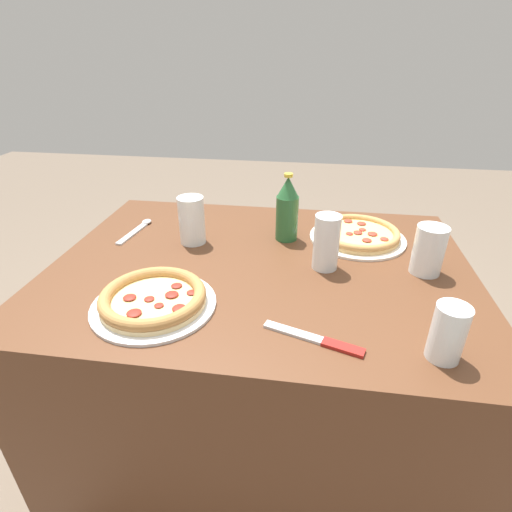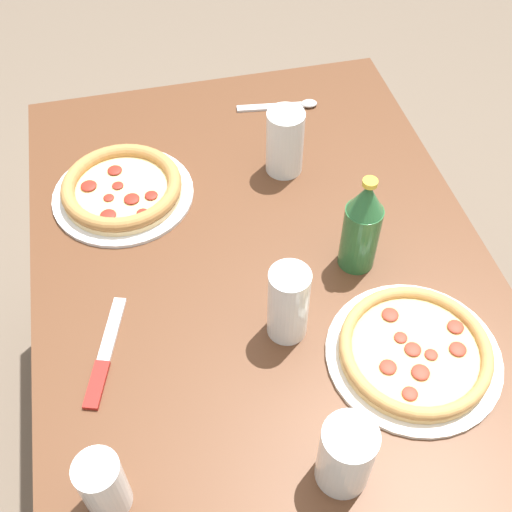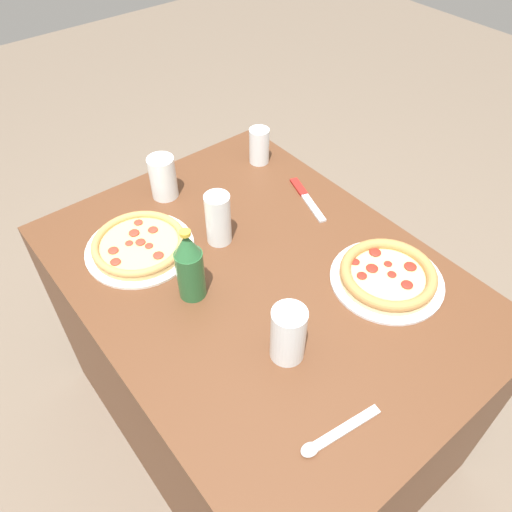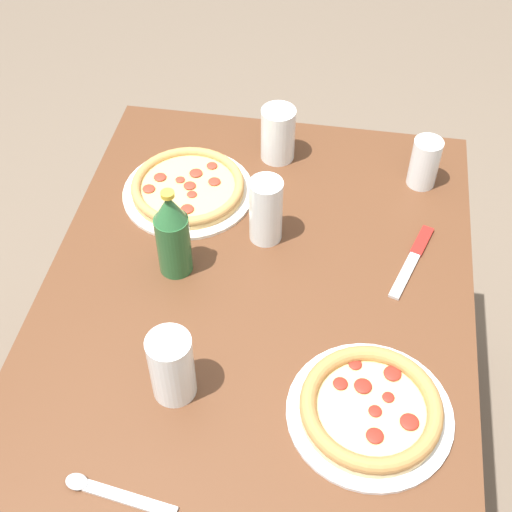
{
  "view_description": "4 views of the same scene",
  "coord_description": "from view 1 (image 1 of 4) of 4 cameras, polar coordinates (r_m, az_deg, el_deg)",
  "views": [
    {
      "loc": [
        0.13,
        -0.98,
        1.33
      ],
      "look_at": [
        -0.01,
        -0.02,
        0.81
      ],
      "focal_mm": 28.0,
      "sensor_mm": 36.0,
      "label": 1
    },
    {
      "loc": [
        0.77,
        -0.19,
        1.73
      ],
      "look_at": [
        0.04,
        -0.02,
        0.82
      ],
      "focal_mm": 45.0,
      "sensor_mm": 36.0,
      "label": 2
    },
    {
      "loc": [
        -0.69,
        0.57,
        1.75
      ],
      "look_at": [
        0.03,
        -0.01,
        0.82
      ],
      "focal_mm": 35.0,
      "sensor_mm": 36.0,
      "label": 3
    },
    {
      "loc": [
        -0.88,
        -0.15,
        1.89
      ],
      "look_at": [
        0.05,
        0.01,
        0.85
      ],
      "focal_mm": 50.0,
      "sensor_mm": 36.0,
      "label": 4
    }
  ],
  "objects": [
    {
      "name": "pizza_veggie",
      "position": [
        0.97,
        -14.45,
        -5.99
      ],
      "size": [
        0.29,
        0.29,
        0.04
      ],
      "color": "silver",
      "rests_on": "table"
    },
    {
      "name": "glass_water",
      "position": [
        1.09,
        10.0,
        1.61
      ],
      "size": [
        0.07,
        0.07,
        0.15
      ],
      "color": "white",
      "rests_on": "table"
    },
    {
      "name": "pizza_pepperoni",
      "position": [
        1.3,
        14.33,
        3.05
      ],
      "size": [
        0.3,
        0.3,
        0.04
      ],
      "color": "silver",
      "rests_on": "table"
    },
    {
      "name": "glass_orange_juice",
      "position": [
        1.15,
        23.41,
        0.6
      ],
      "size": [
        0.08,
        0.08,
        0.13
      ],
      "color": "white",
      "rests_on": "table"
    },
    {
      "name": "knife",
      "position": [
        0.86,
        8.75,
        -11.73
      ],
      "size": [
        0.22,
        0.09,
        0.01
      ],
      "color": "maroon",
      "rests_on": "table"
    },
    {
      "name": "ground_plane",
      "position": [
        1.66,
        0.49,
        -25.27
      ],
      "size": [
        8.0,
        8.0,
        0.0
      ],
      "primitive_type": "plane",
      "color": "#6B5B4C"
    },
    {
      "name": "spoon",
      "position": [
        1.39,
        -16.4,
        3.82
      ],
      "size": [
        0.05,
        0.19,
        0.01
      ],
      "color": "silver",
      "rests_on": "table"
    },
    {
      "name": "beer_bottle",
      "position": [
        1.24,
        4.48,
        6.69
      ],
      "size": [
        0.07,
        0.07,
        0.21
      ],
      "color": "#286033",
      "rests_on": "table"
    },
    {
      "name": "glass_lemonade",
      "position": [
        0.87,
        25.65,
        -10.19
      ],
      "size": [
        0.07,
        0.07,
        0.12
      ],
      "color": "white",
      "rests_on": "table"
    },
    {
      "name": "glass_iced_tea",
      "position": [
        1.24,
        -9.15,
        4.92
      ],
      "size": [
        0.08,
        0.08,
        0.15
      ],
      "color": "white",
      "rests_on": "table"
    },
    {
      "name": "table",
      "position": [
        1.36,
        0.56,
        -15.49
      ],
      "size": [
        1.17,
        0.87,
        0.78
      ],
      "color": "#56331E",
      "rests_on": "ground_plane"
    }
  ]
}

